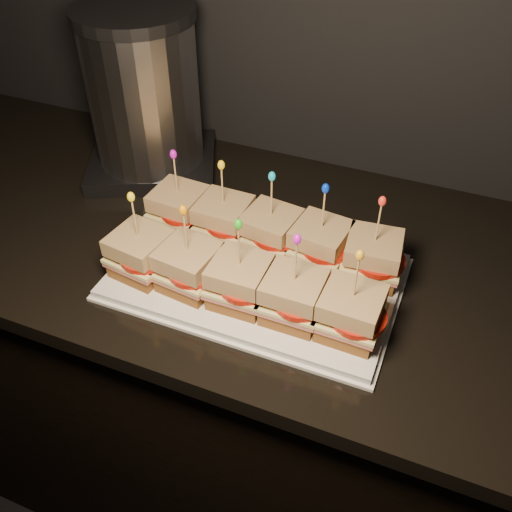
% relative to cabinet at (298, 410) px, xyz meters
% --- Properties ---
extents(cabinet, '(2.52, 0.61, 0.88)m').
position_rel_cabinet_xyz_m(cabinet, '(0.00, 0.00, 0.00)').
color(cabinet, black).
rests_on(cabinet, ground).
extents(granite_slab, '(2.56, 0.65, 0.03)m').
position_rel_cabinet_xyz_m(granite_slab, '(0.00, 0.00, 0.45)').
color(granite_slab, black).
rests_on(granite_slab, cabinet).
extents(platter, '(0.46, 0.29, 0.02)m').
position_rel_cabinet_xyz_m(platter, '(-0.07, -0.09, 0.48)').
color(platter, white).
rests_on(platter, granite_slab).
extents(platter_rim, '(0.47, 0.30, 0.01)m').
position_rel_cabinet_xyz_m(platter_rim, '(-0.07, -0.09, 0.47)').
color(platter_rim, white).
rests_on(platter_rim, granite_slab).
extents(sandwich_0_bread_bot, '(0.09, 0.09, 0.02)m').
position_rel_cabinet_xyz_m(sandwich_0_bread_bot, '(-0.24, -0.03, 0.50)').
color(sandwich_0_bread_bot, '#573011').
rests_on(sandwich_0_bread_bot, platter).
extents(sandwich_0_ham, '(0.10, 0.09, 0.01)m').
position_rel_cabinet_xyz_m(sandwich_0_ham, '(-0.24, -0.03, 0.52)').
color(sandwich_0_ham, '#BA5950').
rests_on(sandwich_0_ham, sandwich_0_bread_bot).
extents(sandwich_0_cheese, '(0.10, 0.10, 0.01)m').
position_rel_cabinet_xyz_m(sandwich_0_cheese, '(-0.24, -0.03, 0.52)').
color(sandwich_0_cheese, '#F1E790').
rests_on(sandwich_0_cheese, sandwich_0_ham).
extents(sandwich_0_tomato, '(0.08, 0.08, 0.01)m').
position_rel_cabinet_xyz_m(sandwich_0_tomato, '(-0.23, -0.03, 0.53)').
color(sandwich_0_tomato, red).
rests_on(sandwich_0_tomato, sandwich_0_cheese).
extents(sandwich_0_bread_top, '(0.09, 0.09, 0.03)m').
position_rel_cabinet_xyz_m(sandwich_0_bread_top, '(-0.24, -0.03, 0.55)').
color(sandwich_0_bread_top, brown).
rests_on(sandwich_0_bread_top, sandwich_0_tomato).
extents(sandwich_0_pick, '(0.00, 0.00, 0.09)m').
position_rel_cabinet_xyz_m(sandwich_0_pick, '(-0.24, -0.03, 0.59)').
color(sandwich_0_pick, tan).
rests_on(sandwich_0_pick, sandwich_0_bread_top).
extents(sandwich_0_frill, '(0.01, 0.01, 0.02)m').
position_rel_cabinet_xyz_m(sandwich_0_frill, '(-0.24, -0.03, 0.64)').
color(sandwich_0_frill, '#C30FC3').
rests_on(sandwich_0_frill, sandwich_0_pick).
extents(sandwich_1_bread_bot, '(0.09, 0.09, 0.02)m').
position_rel_cabinet_xyz_m(sandwich_1_bread_bot, '(-0.16, -0.03, 0.50)').
color(sandwich_1_bread_bot, '#573011').
rests_on(sandwich_1_bread_bot, platter).
extents(sandwich_1_ham, '(0.09, 0.09, 0.01)m').
position_rel_cabinet_xyz_m(sandwich_1_ham, '(-0.16, -0.03, 0.52)').
color(sandwich_1_ham, '#BA5950').
rests_on(sandwich_1_ham, sandwich_1_bread_bot).
extents(sandwich_1_cheese, '(0.10, 0.09, 0.01)m').
position_rel_cabinet_xyz_m(sandwich_1_cheese, '(-0.16, -0.03, 0.52)').
color(sandwich_1_cheese, '#F1E790').
rests_on(sandwich_1_cheese, sandwich_1_ham).
extents(sandwich_1_tomato, '(0.08, 0.08, 0.01)m').
position_rel_cabinet_xyz_m(sandwich_1_tomato, '(-0.14, -0.03, 0.53)').
color(sandwich_1_tomato, red).
rests_on(sandwich_1_tomato, sandwich_1_cheese).
extents(sandwich_1_bread_top, '(0.09, 0.09, 0.03)m').
position_rel_cabinet_xyz_m(sandwich_1_bread_top, '(-0.16, -0.03, 0.55)').
color(sandwich_1_bread_top, brown).
rests_on(sandwich_1_bread_top, sandwich_1_tomato).
extents(sandwich_1_pick, '(0.00, 0.00, 0.09)m').
position_rel_cabinet_xyz_m(sandwich_1_pick, '(-0.16, -0.03, 0.59)').
color(sandwich_1_pick, tan).
rests_on(sandwich_1_pick, sandwich_1_bread_top).
extents(sandwich_1_frill, '(0.01, 0.01, 0.02)m').
position_rel_cabinet_xyz_m(sandwich_1_frill, '(-0.16, -0.03, 0.64)').
color(sandwich_1_frill, yellow).
rests_on(sandwich_1_frill, sandwich_1_pick).
extents(sandwich_2_bread_bot, '(0.09, 0.09, 0.02)m').
position_rel_cabinet_xyz_m(sandwich_2_bread_bot, '(-0.07, -0.03, 0.50)').
color(sandwich_2_bread_bot, '#573011').
rests_on(sandwich_2_bread_bot, platter).
extents(sandwich_2_ham, '(0.10, 0.10, 0.01)m').
position_rel_cabinet_xyz_m(sandwich_2_ham, '(-0.07, -0.03, 0.52)').
color(sandwich_2_ham, '#BA5950').
rests_on(sandwich_2_ham, sandwich_2_bread_bot).
extents(sandwich_2_cheese, '(0.10, 0.10, 0.01)m').
position_rel_cabinet_xyz_m(sandwich_2_cheese, '(-0.07, -0.03, 0.52)').
color(sandwich_2_cheese, '#F1E790').
rests_on(sandwich_2_cheese, sandwich_2_ham).
extents(sandwich_2_tomato, '(0.08, 0.08, 0.01)m').
position_rel_cabinet_xyz_m(sandwich_2_tomato, '(-0.06, -0.03, 0.53)').
color(sandwich_2_tomato, red).
rests_on(sandwich_2_tomato, sandwich_2_cheese).
extents(sandwich_2_bread_top, '(0.10, 0.10, 0.03)m').
position_rel_cabinet_xyz_m(sandwich_2_bread_top, '(-0.07, -0.03, 0.55)').
color(sandwich_2_bread_top, brown).
rests_on(sandwich_2_bread_top, sandwich_2_tomato).
extents(sandwich_2_pick, '(0.00, 0.00, 0.09)m').
position_rel_cabinet_xyz_m(sandwich_2_pick, '(-0.07, -0.03, 0.59)').
color(sandwich_2_pick, tan).
rests_on(sandwich_2_pick, sandwich_2_bread_top).
extents(sandwich_2_frill, '(0.01, 0.01, 0.02)m').
position_rel_cabinet_xyz_m(sandwich_2_frill, '(-0.07, -0.03, 0.64)').
color(sandwich_2_frill, '#12A8C5').
rests_on(sandwich_2_frill, sandwich_2_pick).
extents(sandwich_3_bread_bot, '(0.09, 0.09, 0.02)m').
position_rel_cabinet_xyz_m(sandwich_3_bread_bot, '(0.02, -0.03, 0.50)').
color(sandwich_3_bread_bot, '#573011').
rests_on(sandwich_3_bread_bot, platter).
extents(sandwich_3_ham, '(0.10, 0.10, 0.01)m').
position_rel_cabinet_xyz_m(sandwich_3_ham, '(0.02, -0.03, 0.52)').
color(sandwich_3_ham, '#BA5950').
rests_on(sandwich_3_ham, sandwich_3_bread_bot).
extents(sandwich_3_cheese, '(0.10, 0.10, 0.01)m').
position_rel_cabinet_xyz_m(sandwich_3_cheese, '(0.02, -0.03, 0.52)').
color(sandwich_3_cheese, '#F1E790').
rests_on(sandwich_3_cheese, sandwich_3_ham).
extents(sandwich_3_tomato, '(0.08, 0.08, 0.01)m').
position_rel_cabinet_xyz_m(sandwich_3_tomato, '(0.03, -0.03, 0.53)').
color(sandwich_3_tomato, red).
rests_on(sandwich_3_tomato, sandwich_3_cheese).
extents(sandwich_3_bread_top, '(0.10, 0.10, 0.03)m').
position_rel_cabinet_xyz_m(sandwich_3_bread_top, '(0.02, -0.03, 0.55)').
color(sandwich_3_bread_top, brown).
rests_on(sandwich_3_bread_top, sandwich_3_tomato).
extents(sandwich_3_pick, '(0.00, 0.00, 0.09)m').
position_rel_cabinet_xyz_m(sandwich_3_pick, '(0.02, -0.03, 0.59)').
color(sandwich_3_pick, tan).
rests_on(sandwich_3_pick, sandwich_3_bread_top).
extents(sandwich_3_frill, '(0.01, 0.01, 0.02)m').
position_rel_cabinet_xyz_m(sandwich_3_frill, '(0.02, -0.03, 0.64)').
color(sandwich_3_frill, '#0531D0').
rests_on(sandwich_3_frill, sandwich_3_pick).
extents(sandwich_4_bread_bot, '(0.09, 0.09, 0.02)m').
position_rel_cabinet_xyz_m(sandwich_4_bread_bot, '(0.11, -0.03, 0.50)').
color(sandwich_4_bread_bot, '#573011').
rests_on(sandwich_4_bread_bot, platter).
extents(sandwich_4_ham, '(0.10, 0.10, 0.01)m').
position_rel_cabinet_xyz_m(sandwich_4_ham, '(0.11, -0.03, 0.52)').
color(sandwich_4_ham, '#BA5950').
rests_on(sandwich_4_ham, sandwich_4_bread_bot).
extents(sandwich_4_cheese, '(0.10, 0.10, 0.01)m').
position_rel_cabinet_xyz_m(sandwich_4_cheese, '(0.11, -0.03, 0.52)').
color(sandwich_4_cheese, '#F1E790').
rests_on(sandwich_4_cheese, sandwich_4_ham).
extents(sandwich_4_tomato, '(0.08, 0.08, 0.01)m').
position_rel_cabinet_xyz_m(sandwich_4_tomato, '(0.12, -0.03, 0.53)').
color(sandwich_4_tomato, red).
rests_on(sandwich_4_tomato, sandwich_4_cheese).
extents(sandwich_4_bread_top, '(0.09, 0.09, 0.03)m').
position_rel_cabinet_xyz_m(sandwich_4_bread_top, '(0.11, -0.03, 0.55)').
color(sandwich_4_bread_top, brown).
rests_on(sandwich_4_bread_top, sandwich_4_tomato).
extents(sandwich_4_pick, '(0.00, 0.00, 0.09)m').
position_rel_cabinet_xyz_m(sandwich_4_pick, '(0.11, -0.03, 0.59)').
color(sandwich_4_pick, tan).
rests_on(sandwich_4_pick, sandwich_4_bread_top).
extents(sandwich_4_frill, '(0.01, 0.01, 0.02)m').
position_rel_cabinet_xyz_m(sandwich_4_frill, '(0.11, -0.03, 0.64)').
color(sandwich_4_frill, red).
rests_on(sandwich_4_frill, sandwich_4_pick).
extents(sandwich_5_bread_bot, '(0.09, 0.09, 0.02)m').
position_rel_cabinet_xyz_m(sandwich_5_bread_bot, '(-0.24, -0.16, 0.50)').
color(sandwich_5_bread_bot, '#573011').
rests_on(sandwich_5_bread_bot, platter).
extents(sandwich_5_ham, '(0.10, 0.10, 0.01)m').
position_rel_cabinet_xyz_m(sandwich_5_ham, '(-0.24, -0.16, 0.52)').
color(sandwich_5_ham, '#BA5950').
rests_on(sandwich_5_ham, sandwich_5_bread_bot).
extents(sandwich_5_cheese, '(0.11, 0.10, 0.01)m').
position_rel_cabinet_xyz_m(sandwich_5_cheese, '(-0.24, -0.16, 0.52)').
color(sandwich_5_cheese, '#F1E790').
rests_on(sandwich_5_cheese, sandwich_5_ham).
extents(sandwich_5_tomato, '(0.08, 0.08, 0.01)m').
position_rel_cabinet_xyz_m(sandwich_5_tomato, '(-0.23, -0.16, 0.53)').
color(sandwich_5_tomato, red).
rests_on(sandwich_5_tomato, sandwich_5_cheese).
extents(sandwich_5_bread_top, '(0.10, 0.10, 0.03)m').
position_rel_cabinet_xyz_m(sandwich_5_bread_top, '(-0.24, -0.16, 0.55)').
color(sandwich_5_bread_top, brown).
rests_on(sandwich_5_bread_top, sandwich_5_tomato).
extents(sandwich_5_pick, '(0.00, 0.00, 0.09)m').
position_rel_cabinet_xyz_m(sandwich_5_pick, '(-0.24, -0.16, 0.59)').
color(sandwich_5_pick, tan).
rests_on(sandwich_5_pick, sandwich_5_bread_top).
extents(sandwich_5_frill, '(0.01, 0.01, 0.02)m').
position_rel_cabinet_xyz_m(sandwich_5_frill, '(-0.24, -0.16, 0.64)').
color(sandwich_5_frill, yellow).
rests_on(sandwich_5_frill, sandwich_5_pick).
extents(sandwich_6_bread_bot, '(0.09, 0.09, 0.02)m').
position_rel_cabinet_xyz_m(sandwich_6_bread_bot, '(-0.16, -0.16, 0.50)').
color(sandwich_6_bread_bot, '#573011').
rests_on(sandwich_6_bread_bot, platter).
extents(sandwich_6_ham, '(0.10, 0.10, 0.01)m').
position_rel_cabinet_xyz_m(sandwich_6_ham, '(-0.16, -0.16, 0.52)').
color(sandwich_6_ham, '#BA5950').
rests_on(sandwich_6_ham, sandwich_6_bread_bot).
extents(sandwich_6_cheese, '(0.10, 0.10, 0.01)m').
position_rel_cabinet_xyz_m(sandwich_6_cheese, '(-0.16, -0.16, 0.52)').
color(sandwich_6_cheese, '#F1E790').
rests_on(sandwich_6_cheese, sandwich_6_ham).
extents(sandwich_6_tomato, '(0.08, 0.08, 0.01)m').
position_rel_cabinet_xyz_m(sandwich_6_tomato, '(-0.14, -0.16, 0.53)').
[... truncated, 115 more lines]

